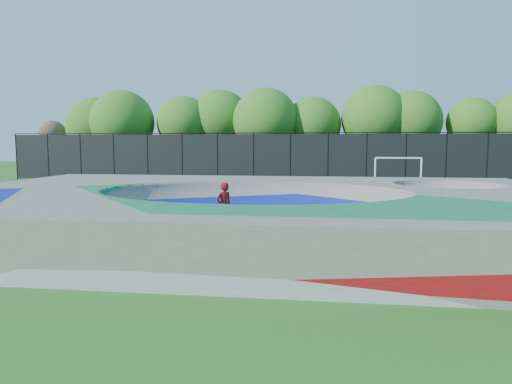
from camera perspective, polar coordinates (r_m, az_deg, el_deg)
ground at (r=16.29m, az=-0.21°, el=-4.96°), size 120.00×120.00×0.00m
skate_deck at (r=16.17m, az=-0.21°, el=-2.35°), size 22.00×14.00×1.50m
skater at (r=16.64m, az=-4.03°, el=-1.75°), size 0.74×0.73×1.72m
skateboard at (r=16.77m, az=-4.00°, el=-4.57°), size 0.76×0.64×0.05m
soccer_goal at (r=34.02m, az=17.34°, el=3.06°), size 3.30×0.12×2.18m
fence at (r=36.92m, az=4.31°, el=4.43°), size 48.09×0.09×4.04m
treeline at (r=41.69m, az=3.83°, el=8.66°), size 50.83×7.33×8.27m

